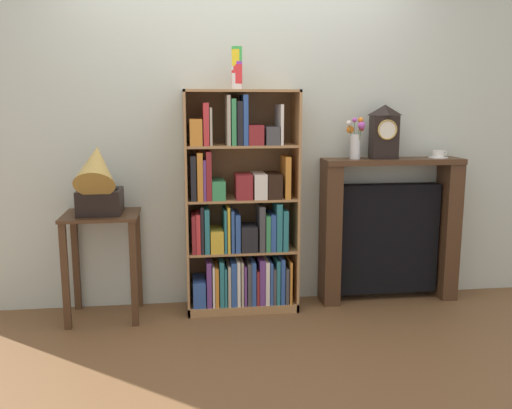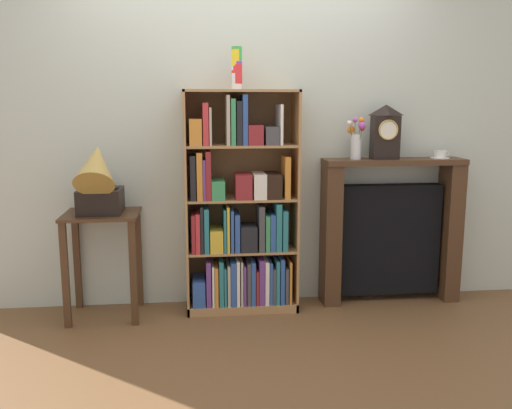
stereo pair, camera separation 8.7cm
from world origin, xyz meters
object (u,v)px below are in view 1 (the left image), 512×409
teacup_with_saucer (438,155)px  mantel_clock (384,132)px  fireplace_mantel (389,231)px  cup_stack (237,68)px  flower_vase (356,140)px  side_table_left (102,243)px  gramophone (98,180)px  bookshelf (240,219)px

teacup_with_saucer → mantel_clock: bearing=-179.7°
fireplace_mantel → mantel_clock: mantel_clock is taller
cup_stack → flower_vase: cup_stack is taller
side_table_left → fireplace_mantel: (2.11, 0.11, -0.00)m
gramophone → fireplace_mantel: (2.11, 0.18, -0.45)m
bookshelf → fireplace_mantel: bearing=3.6°
mantel_clock → teacup_with_saucer: bearing=0.3°
bookshelf → cup_stack: cup_stack is taller
bookshelf → flower_vase: bookshelf is taller
gramophone → fireplace_mantel: 2.16m
bookshelf → fireplace_mantel: (1.14, 0.07, -0.14)m
gramophone → mantel_clock: (2.03, 0.16, 0.30)m
side_table_left → fireplace_mantel: fireplace_mantel is taller
cup_stack → side_table_left: (-0.95, -0.05, -1.19)m
bookshelf → flower_vase: bearing=2.9°
bookshelf → teacup_with_saucer: bookshelf is taller
gramophone → teacup_with_saucer: bearing=3.7°
cup_stack → flower_vase: 1.00m
mantel_clock → flower_vase: (-0.22, -0.01, -0.06)m
bookshelf → flower_vase: size_ratio=5.20×
flower_vase → bookshelf: bearing=-177.1°
bookshelf → mantel_clock: (1.06, 0.05, 0.61)m
bookshelf → side_table_left: (-0.97, -0.04, -0.14)m
mantel_clock → teacup_with_saucer: (0.43, 0.00, -0.17)m
bookshelf → flower_vase: (0.85, 0.04, 0.56)m
side_table_left → gramophone: (0.00, -0.07, 0.45)m
cup_stack → side_table_left: 1.52m
side_table_left → flower_vase: 1.94m
bookshelf → gramophone: 1.02m
bookshelf → teacup_with_saucer: bearing=2.0°
bookshelf → mantel_clock: bearing=2.6°
flower_vase → teacup_with_saucer: flower_vase is taller
side_table_left → mantel_clock: (2.03, 0.09, 0.75)m
mantel_clock → flower_vase: mantel_clock is taller
cup_stack → fireplace_mantel: cup_stack is taller
fireplace_mantel → side_table_left: bearing=-176.9°
flower_vase → mantel_clock: bearing=1.6°
fireplace_mantel → mantel_clock: 0.75m
side_table_left → gramophone: size_ratio=1.35×
side_table_left → gramophone: 0.46m
cup_stack → teacup_with_saucer: size_ratio=1.99×
teacup_with_saucer → fireplace_mantel: bearing=176.7°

